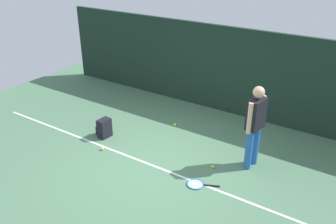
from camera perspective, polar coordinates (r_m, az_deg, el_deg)
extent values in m
plane|color=#4C7556|center=(7.29, -1.74, -8.25)|extent=(12.00, 12.00, 0.00)
cube|color=#192D23|center=(9.15, 8.99, 6.60)|extent=(10.00, 0.10, 2.21)
cube|color=white|center=(7.22, -2.18, -8.60)|extent=(9.00, 0.05, 0.00)
cylinder|color=#2659A5|center=(7.29, 13.75, -5.11)|extent=(0.14, 0.14, 0.85)
cylinder|color=#2659A5|center=(7.11, 12.75, -5.86)|extent=(0.14, 0.14, 0.85)
cube|color=black|center=(6.86, 13.87, -0.30)|extent=(0.29, 0.43, 0.60)
sphere|color=#D8A884|center=(6.68, 14.26, 3.08)|extent=(0.22, 0.22, 0.22)
cylinder|color=#D8A884|center=(7.04, 14.77, 0.21)|extent=(0.09, 0.09, 0.62)
cylinder|color=#D8A884|center=(6.69, 12.89, -0.99)|extent=(0.09, 0.09, 0.62)
cylinder|color=black|center=(6.74, 6.97, -11.57)|extent=(0.29, 0.15, 0.03)
torus|color=#1E72BF|center=(6.75, 4.37, -11.39)|extent=(0.43, 0.43, 0.02)
cylinder|color=#B2B2B2|center=(6.75, 4.37, -11.39)|extent=(0.37, 0.37, 0.00)
cube|color=black|center=(8.23, -10.09, -2.54)|extent=(0.22, 0.31, 0.44)
cube|color=black|center=(8.36, -10.71, -2.74)|extent=(0.09, 0.22, 0.20)
sphere|color=#CCE033|center=(8.65, 1.11, -2.03)|extent=(0.07, 0.07, 0.07)
sphere|color=#CCE033|center=(7.20, 7.18, -8.64)|extent=(0.07, 0.07, 0.07)
sphere|color=#CCE033|center=(7.82, -10.43, -5.79)|extent=(0.07, 0.07, 0.07)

